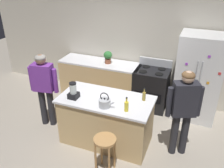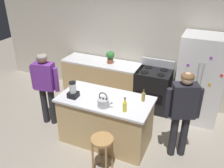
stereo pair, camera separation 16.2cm
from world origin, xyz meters
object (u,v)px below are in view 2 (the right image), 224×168
(blender_appliance, at_px, (73,91))
(bottle_vinegar, at_px, (143,97))
(person_by_island_left, at_px, (45,83))
(bottle_soda, at_px, (125,106))
(kitchen_island, at_px, (106,120))
(refrigerator, at_px, (200,79))
(stove_range, at_px, (153,89))
(person_by_sink_right, at_px, (183,108))
(potted_plant, at_px, (110,56))
(tea_kettle, at_px, (103,102))
(bar_stool, at_px, (102,146))

(blender_appliance, distance_m, bottle_vinegar, 1.25)
(person_by_island_left, xyz_separation_m, bottle_soda, (1.82, -0.30, 0.08))
(kitchen_island, relative_size, bottle_vinegar, 7.14)
(kitchen_island, relative_size, bottle_soda, 6.59)
(refrigerator, height_order, stove_range, refrigerator)
(kitchen_island, xyz_separation_m, person_by_sink_right, (1.32, 0.18, 0.50))
(stove_range, bearing_deg, refrigerator, -1.45)
(bottle_soda, bearing_deg, bottle_vinegar, 67.81)
(stove_range, distance_m, bottle_soda, 1.85)
(kitchen_island, height_order, bottle_soda, bottle_soda)
(potted_plant, relative_size, bottle_vinegar, 1.27)
(tea_kettle, bearing_deg, kitchen_island, 108.71)
(refrigerator, relative_size, potted_plant, 6.24)
(person_by_sink_right, relative_size, bar_stool, 2.42)
(bottle_soda, bearing_deg, person_by_island_left, 170.78)
(person_by_sink_right, bearing_deg, kitchen_island, -172.45)
(bar_stool, distance_m, bottle_soda, 0.72)
(kitchen_island, height_order, tea_kettle, tea_kettle)
(kitchen_island, distance_m, bottle_vinegar, 0.87)
(blender_appliance, height_order, bottle_soda, blender_appliance)
(potted_plant, xyz_separation_m, tea_kettle, (0.68, -1.80, -0.09))
(stove_range, relative_size, bottle_soda, 4.38)
(tea_kettle, bearing_deg, refrigerator, 51.69)
(stove_range, distance_m, person_by_sink_right, 1.66)
(bar_stool, xyz_separation_m, blender_appliance, (-0.82, 0.52, 0.55))
(blender_appliance, bearing_deg, bottle_vinegar, 18.00)
(kitchen_island, bearing_deg, stove_range, 72.00)
(potted_plant, distance_m, bottle_soda, 2.08)
(refrigerator, bearing_deg, tea_kettle, -128.31)
(person_by_island_left, bearing_deg, bottle_vinegar, 4.05)
(bar_stool, relative_size, bottle_vinegar, 2.83)
(blender_appliance, xyz_separation_m, bottle_vinegar, (1.18, 0.38, -0.04))
(stove_range, bearing_deg, bar_stool, -95.56)
(stove_range, relative_size, bottle_vinegar, 4.75)
(person_by_sink_right, xyz_separation_m, bar_stool, (-1.05, -0.88, -0.46))
(stove_range, distance_m, bottle_vinegar, 1.44)
(potted_plant, bearing_deg, bar_stool, -68.84)
(blender_appliance, relative_size, bottle_soda, 1.19)
(stove_range, bearing_deg, bottle_soda, -91.04)
(bottle_vinegar, height_order, tea_kettle, tea_kettle)
(potted_plant, bearing_deg, kitchen_island, -68.95)
(person_by_sink_right, distance_m, bottle_soda, 0.96)
(refrigerator, bearing_deg, bottle_soda, -119.94)
(person_by_island_left, xyz_separation_m, bar_stool, (1.63, -0.77, -0.43))
(blender_appliance, bearing_deg, person_by_island_left, 163.31)
(bar_stool, distance_m, bottle_vinegar, 1.10)
(person_by_sink_right, distance_m, bottle_vinegar, 0.68)
(bottle_soda, bearing_deg, kitchen_island, 152.73)
(kitchen_island, bearing_deg, tea_kettle, -71.29)
(blender_appliance, xyz_separation_m, bottle_soda, (1.01, -0.05, -0.03))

